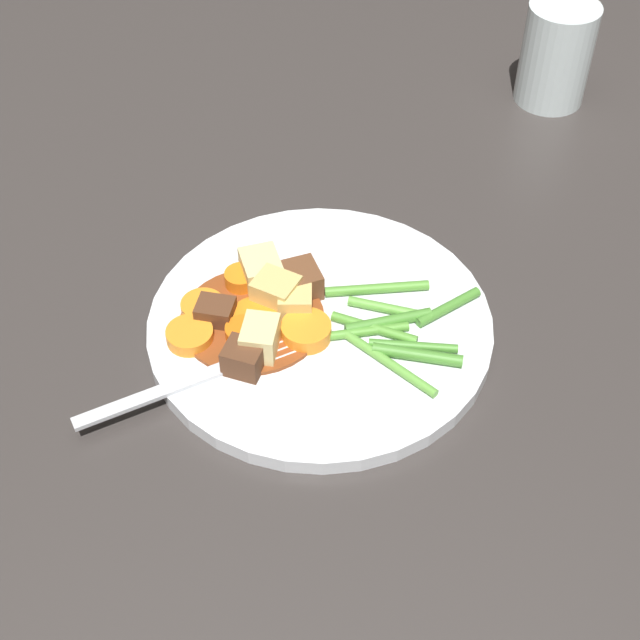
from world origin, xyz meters
TOP-DOWN VIEW (x-y plane):
  - ground_plane at (0.00, 0.00)m, footprint 3.00×3.00m
  - dinner_plate at (0.00, 0.00)m, footprint 0.25×0.25m
  - stew_sauce at (0.05, -0.00)m, footprint 0.10×0.10m
  - carrot_slice_0 at (0.05, 0.02)m, footprint 0.04×0.04m
  - carrot_slice_1 at (0.06, -0.04)m, footprint 0.03×0.03m
  - carrot_slice_2 at (0.09, -0.01)m, footprint 0.04×0.04m
  - carrot_slice_3 at (0.09, 0.02)m, footprint 0.04×0.04m
  - carrot_slice_4 at (0.01, 0.02)m, footprint 0.04×0.04m
  - carrot_slice_5 at (0.05, -0.00)m, footprint 0.03×0.03m
  - potato_chunk_0 at (0.03, -0.02)m, footprint 0.04×0.04m
  - potato_chunk_1 at (0.04, -0.04)m, footprint 0.04×0.04m
  - potato_chunk_2 at (0.02, -0.01)m, footprint 0.02×0.03m
  - potato_chunk_3 at (0.04, 0.03)m, footprint 0.03×0.03m
  - meat_chunk_0 at (0.07, 0.00)m, footprint 0.03×0.03m
  - meat_chunk_1 at (0.05, 0.04)m, footprint 0.03×0.03m
  - meat_chunk_2 at (0.02, -0.03)m, footprint 0.04×0.04m
  - green_bean_0 at (-0.03, 0.01)m, footprint 0.06×0.02m
  - green_bean_1 at (-0.05, 0.04)m, footprint 0.06×0.06m
  - green_bean_2 at (-0.04, -0.03)m, footprint 0.08×0.01m
  - green_bean_3 at (-0.05, 0.01)m, footprint 0.06×0.02m
  - green_bean_4 at (-0.04, 0.01)m, footprint 0.06×0.03m
  - green_bean_5 at (-0.07, 0.04)m, footprint 0.06×0.02m
  - green_bean_6 at (-0.06, 0.03)m, footprint 0.06×0.01m
  - green_bean_7 at (-0.09, -0.01)m, footprint 0.05×0.04m
  - green_bean_8 at (-0.05, -0.01)m, footprint 0.06×0.02m
  - fork at (0.08, 0.05)m, footprint 0.16×0.09m
  - water_glass at (-0.22, -0.30)m, footprint 0.06×0.06m

SIDE VIEW (x-z plane):
  - ground_plane at x=0.00m, z-range 0.00..0.00m
  - dinner_plate at x=0.00m, z-range 0.00..0.01m
  - stew_sauce at x=0.05m, z-range 0.01..0.02m
  - fork at x=0.08m, z-range 0.01..0.02m
  - green_bean_6 at x=-0.06m, z-range 0.01..0.02m
  - green_bean_1 at x=-0.05m, z-range 0.01..0.02m
  - green_bean_0 at x=-0.03m, z-range 0.01..0.02m
  - green_bean_4 at x=-0.04m, z-range 0.01..0.02m
  - green_bean_8 at x=-0.05m, z-range 0.01..0.02m
  - green_bean_2 at x=-0.04m, z-range 0.01..0.02m
  - green_bean_7 at x=-0.09m, z-range 0.01..0.02m
  - green_bean_3 at x=-0.05m, z-range 0.01..0.02m
  - carrot_slice_5 at x=0.05m, z-range 0.01..0.02m
  - green_bean_5 at x=-0.07m, z-range 0.01..0.02m
  - carrot_slice_2 at x=0.09m, z-range 0.01..0.02m
  - carrot_slice_3 at x=0.09m, z-range 0.01..0.02m
  - carrot_slice_4 at x=0.01m, z-range 0.01..0.02m
  - carrot_slice_0 at x=0.05m, z-range 0.01..0.02m
  - carrot_slice_1 at x=0.06m, z-range 0.01..0.03m
  - meat_chunk_0 at x=0.07m, z-range 0.01..0.03m
  - meat_chunk_1 at x=0.05m, z-range 0.01..0.03m
  - potato_chunk_2 at x=0.02m, z-range 0.01..0.03m
  - meat_chunk_2 at x=0.02m, z-range 0.01..0.03m
  - potato_chunk_1 at x=0.04m, z-range 0.01..0.04m
  - potato_chunk_0 at x=0.03m, z-range 0.01..0.04m
  - potato_chunk_3 at x=0.04m, z-range 0.01..0.04m
  - water_glass at x=-0.22m, z-range 0.00..0.09m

